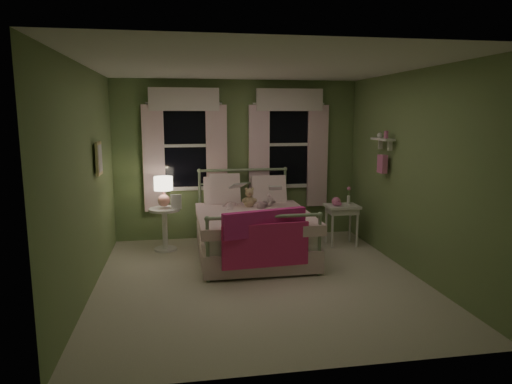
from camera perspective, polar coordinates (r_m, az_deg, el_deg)
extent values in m
plane|color=silver|center=(5.83, 0.43, -10.88)|extent=(4.20, 4.20, 0.00)
plane|color=white|center=(5.48, 0.47, 15.48)|extent=(4.20, 4.20, 0.00)
plane|color=#738D55|center=(7.57, -2.33, 4.01)|extent=(4.00, 0.00, 4.00)
plane|color=#738D55|center=(3.49, 6.49, -2.73)|extent=(4.00, 0.00, 4.00)
plane|color=#738D55|center=(5.52, -20.45, 1.30)|extent=(0.00, 4.20, 4.20)
plane|color=#738D55|center=(6.17, 19.07, 2.21)|extent=(0.00, 4.20, 4.20)
cube|color=white|center=(6.65, -0.46, -4.47)|extent=(1.44, 1.94, 0.26)
cube|color=white|center=(6.71, -0.46, -6.46)|extent=(1.54, 2.02, 0.30)
cube|color=white|center=(6.46, -0.25, -3.25)|extent=(1.58, 1.75, 0.14)
cylinder|color=#9EB793|center=(6.61, -6.40, -5.70)|extent=(0.04, 1.90, 0.04)
cylinder|color=#9EB793|center=(6.82, 5.30, -5.20)|extent=(0.04, 1.90, 0.04)
cylinder|color=#9EB793|center=(7.49, -7.02, -1.72)|extent=(0.04, 0.04, 1.15)
cylinder|color=#9EB793|center=(7.68, 3.62, -1.38)|extent=(0.04, 0.04, 1.15)
sphere|color=#9EB793|center=(7.40, -7.11, 2.65)|extent=(0.07, 0.07, 0.07)
sphere|color=#9EB793|center=(7.59, 3.67, 2.88)|extent=(0.07, 0.07, 0.07)
cylinder|color=#9EB793|center=(7.46, -1.65, 2.78)|extent=(1.42, 0.04, 0.04)
cylinder|color=#9EB793|center=(7.49, -1.65, 1.11)|extent=(1.38, 0.03, 0.03)
cylinder|color=#9EB793|center=(5.65, -6.06, -7.31)|extent=(0.04, 0.04, 0.80)
cylinder|color=#9EB793|center=(5.90, 7.93, -6.61)|extent=(0.04, 0.04, 0.80)
sphere|color=#9EB793|center=(5.55, -6.13, -3.35)|extent=(0.07, 0.07, 0.07)
sphere|color=#9EB793|center=(5.80, 8.02, -2.81)|extent=(0.07, 0.07, 0.07)
cylinder|color=#9EB793|center=(5.63, 1.10, -3.10)|extent=(1.42, 0.04, 0.04)
cube|color=white|center=(7.21, -4.34, -0.31)|extent=(0.55, 0.32, 0.57)
cube|color=white|center=(7.31, 1.60, -0.14)|extent=(0.55, 0.32, 0.57)
cube|color=white|center=(7.20, -3.95, 0.33)|extent=(0.48, 0.30, 0.51)
cube|color=#D82A85|center=(5.65, 1.10, -3.89)|extent=(1.09, 0.36, 0.32)
cube|color=#EA2D77|center=(5.65, 1.23, -6.72)|extent=(1.10, 0.12, 0.55)
imported|color=#F7D1DD|center=(6.95, -3.34, 0.45)|extent=(0.29, 0.21, 0.73)
imported|color=#F7D1DD|center=(7.03, 1.20, 0.58)|extent=(0.44, 0.40, 0.73)
imported|color=beige|center=(6.70, -3.11, 0.35)|extent=(0.22, 0.16, 0.26)
imported|color=beige|center=(6.79, 1.60, 0.13)|extent=(0.22, 0.15, 0.26)
sphere|color=tan|center=(6.87, -0.86, -1.20)|extent=(0.17, 0.17, 0.17)
sphere|color=tan|center=(6.82, -0.84, -0.08)|extent=(0.12, 0.12, 0.12)
sphere|color=tan|center=(6.81, -1.22, 0.37)|extent=(0.05, 0.05, 0.05)
sphere|color=tan|center=(6.82, -0.47, 0.39)|extent=(0.05, 0.05, 0.05)
sphere|color=tan|center=(6.82, -1.49, -1.10)|extent=(0.07, 0.07, 0.07)
sphere|color=tan|center=(6.85, -0.16, -1.06)|extent=(0.07, 0.07, 0.07)
sphere|color=#8C6B51|center=(6.77, -0.77, -0.20)|extent=(0.04, 0.04, 0.04)
cylinder|color=white|center=(7.01, -11.40, -2.17)|extent=(0.46, 0.46, 0.04)
cylinder|color=white|center=(7.08, -11.32, -4.63)|extent=(0.08, 0.08, 0.60)
cylinder|color=white|center=(7.16, -11.24, -7.00)|extent=(0.34, 0.34, 0.03)
sphere|color=#DD9082|center=(6.98, -11.44, -1.05)|extent=(0.18, 0.18, 0.18)
cylinder|color=pink|center=(6.96, -11.48, -0.08)|extent=(0.03, 0.03, 0.11)
cylinder|color=#FFEAC6|center=(6.94, -11.51, 1.06)|extent=(0.28, 0.28, 0.20)
imported|color=beige|center=(6.92, -10.60, -2.05)|extent=(0.20, 0.25, 0.02)
cube|color=white|center=(7.24, 10.71, -1.77)|extent=(0.50, 0.40, 0.04)
cube|color=white|center=(7.26, 10.70, -2.31)|extent=(0.44, 0.34, 0.08)
cylinder|color=white|center=(7.11, 9.53, -4.60)|extent=(0.04, 0.04, 0.60)
cylinder|color=white|center=(7.25, 12.53, -4.42)|extent=(0.04, 0.04, 0.60)
cylinder|color=white|center=(7.38, 8.77, -4.04)|extent=(0.04, 0.04, 0.60)
cylinder|color=white|center=(7.52, 11.68, -3.88)|extent=(0.04, 0.04, 0.60)
sphere|color=pink|center=(7.19, 9.99, -1.18)|extent=(0.14, 0.14, 0.14)
cube|color=pink|center=(7.11, 10.22, -1.47)|extent=(0.11, 0.06, 0.04)
cylinder|color=white|center=(7.31, 11.48, -0.97)|extent=(0.05, 0.05, 0.14)
cylinder|color=#4C7F3F|center=(7.29, 11.51, -0.12)|extent=(0.01, 0.01, 0.12)
sphere|color=pink|center=(7.28, 11.53, 0.43)|extent=(0.06, 0.06, 0.06)
cube|color=black|center=(7.47, -8.84, 5.76)|extent=(0.76, 0.02, 1.35)
cube|color=white|center=(7.44, -8.98, 11.13)|extent=(0.84, 0.05, 0.06)
cube|color=white|center=(7.53, -8.70, 0.43)|extent=(0.84, 0.05, 0.06)
cube|color=white|center=(7.46, -11.93, 5.66)|extent=(0.06, 0.05, 1.40)
cube|color=white|center=(7.47, -5.75, 5.82)|extent=(0.06, 0.05, 1.40)
cube|color=white|center=(7.45, -8.84, 5.75)|extent=(0.76, 0.04, 0.05)
cube|color=white|center=(7.43, -12.66, 4.07)|extent=(0.34, 0.06, 1.70)
cube|color=white|center=(7.45, -4.93, 4.28)|extent=(0.34, 0.06, 1.70)
cube|color=white|center=(7.38, -8.98, 11.38)|extent=(1.10, 0.08, 0.36)
cylinder|color=white|center=(7.41, -8.97, 10.91)|extent=(1.20, 0.03, 0.03)
cube|color=black|center=(7.69, 4.00, 5.95)|extent=(0.76, 0.02, 1.35)
cube|color=white|center=(7.65, 4.10, 11.18)|extent=(0.84, 0.05, 0.06)
cube|color=white|center=(7.74, 3.98, 0.77)|extent=(0.84, 0.05, 0.06)
cube|color=white|center=(7.58, 1.08, 5.92)|extent=(0.06, 0.05, 1.40)
cube|color=white|center=(7.77, 6.92, 5.95)|extent=(0.06, 0.05, 1.40)
cube|color=white|center=(7.67, 4.04, 5.94)|extent=(0.76, 0.04, 0.05)
cube|color=white|center=(7.54, 0.39, 4.38)|extent=(0.34, 0.06, 1.70)
cube|color=silver|center=(7.77, 7.69, 4.45)|extent=(0.34, 0.06, 1.70)
cube|color=white|center=(7.59, 4.22, 11.42)|extent=(1.10, 0.08, 0.36)
cylinder|color=white|center=(7.63, 4.14, 10.96)|extent=(1.20, 0.03, 0.03)
cube|color=white|center=(6.71, 15.57, 6.37)|extent=(0.15, 0.50, 0.03)
cube|color=white|center=(6.60, 16.40, 5.59)|extent=(0.06, 0.03, 0.14)
cube|color=white|center=(6.87, 15.31, 5.78)|extent=(0.06, 0.03, 0.14)
cylinder|color=pink|center=(6.62, 15.96, 6.92)|extent=(0.06, 0.06, 0.10)
sphere|color=white|center=(6.80, 15.23, 6.85)|extent=(0.08, 0.08, 0.08)
cube|color=pink|center=(6.74, 15.51, 3.40)|extent=(0.08, 0.18, 0.26)
cube|color=beige|center=(6.08, -19.06, 4.00)|extent=(0.03, 0.32, 0.42)
cube|color=silver|center=(6.08, -18.92, 4.00)|extent=(0.01, 0.25, 0.34)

